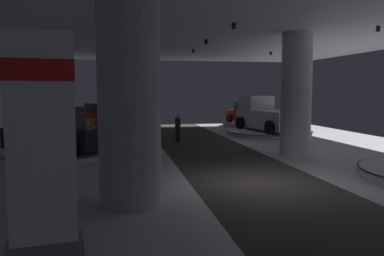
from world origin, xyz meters
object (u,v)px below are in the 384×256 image
column_left (129,98)px  display_platform_deep_left (99,126)px  display_car_far_left (66,122)px  visitor_walking_near (178,126)px  display_platform_deep_right (249,124)px  display_platform_far_right (269,132)px  display_car_mid_left (55,134)px  display_car_deep_right (249,114)px  pickup_truck_far_right (267,116)px  display_platform_far_left (67,136)px  brand_sign_pylon (42,144)px  display_platform_mid_left (55,154)px  column_right (296,95)px  display_car_deep_left (99,115)px

column_left → display_platform_deep_left: size_ratio=0.93×
display_car_far_left → visitor_walking_near: size_ratio=2.85×
display_car_far_left → display_platform_deep_left: (1.64, 6.21, -0.87)m
display_platform_deep_right → display_platform_far_right: 6.27m
column_left → display_car_mid_left: bearing=111.2°
display_car_mid_left → display_car_far_left: bearing=93.6°
display_car_deep_right → pickup_truck_far_right: pickup_truck_far_right is taller
column_left → display_platform_far_left: column_left is taller
column_left → display_platform_far_left: (-3.48, 15.11, -2.61)m
brand_sign_pylon → display_platform_deep_left: 24.47m
display_car_deep_right → display_platform_far_left: size_ratio=0.88×
pickup_truck_far_right → display_platform_far_left: bearing=179.2°
display_platform_mid_left → column_right: bearing=-7.3°
column_left → display_platform_mid_left: bearing=111.4°
display_platform_far_left → display_car_deep_left: size_ratio=1.17×
display_car_deep_right → display_platform_far_left: display_car_deep_right is taller
display_car_deep_right → display_platform_far_right: (-0.75, -6.25, -0.87)m
pickup_truck_far_right → display_car_deep_left: 13.08m
brand_sign_pylon → display_car_mid_left: (-1.47, 10.84, -0.99)m
display_platform_far_right → display_platform_far_left: bearing=177.8°
display_platform_far_right → display_platform_deep_left: size_ratio=0.96×
display_platform_deep_right → pickup_truck_far_right: 6.06m
brand_sign_pylon → display_car_mid_left: bearing=97.7°
column_left → display_car_mid_left: size_ratio=1.21×
pickup_truck_far_right → display_platform_deep_left: 13.13m
column_right → display_platform_far_right: column_right is taller
display_platform_far_left → pickup_truck_far_right: (13.03, -0.18, 1.07)m
column_right → brand_sign_pylon: column_right is taller
brand_sign_pylon → display_car_deep_left: brand_sign_pylon is taller
display_car_deep_left → column_right: bearing=-57.8°
display_car_mid_left → visitor_walking_near: 7.35m
display_platform_deep_left → display_car_far_left: bearing=-104.8°
column_right → display_platform_deep_right: size_ratio=1.20×
display_car_mid_left → display_car_deep_left: 13.63m
display_platform_deep_left → visitor_walking_near: visitor_walking_near is taller
column_left → display_car_far_left: column_left is taller
display_car_deep_left → visitor_walking_near: (4.86, -9.41, -0.10)m
visitor_walking_near → display_car_deep_right: bearing=50.5°
display_platform_far_left → display_platform_mid_left: size_ratio=1.15×
brand_sign_pylon → display_car_deep_right: bearing=63.5°
display_platform_far_right → display_car_deep_left: bearing=149.4°
column_left → display_car_deep_right: (10.36, 20.86, -1.73)m
column_right → column_left: same height
display_platform_mid_left → pickup_truck_far_right: size_ratio=0.80×
display_platform_mid_left → pickup_truck_far_right: pickup_truck_far_right is taller
visitor_walking_near → display_platform_far_right: bearing=22.0°
display_car_mid_left → display_platform_far_right: (12.64, 6.82, -0.89)m
brand_sign_pylon → display_platform_far_right: 20.97m
display_car_far_left → display_platform_deep_left: 6.48m
visitor_walking_near → display_car_far_left: bearing=154.0°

